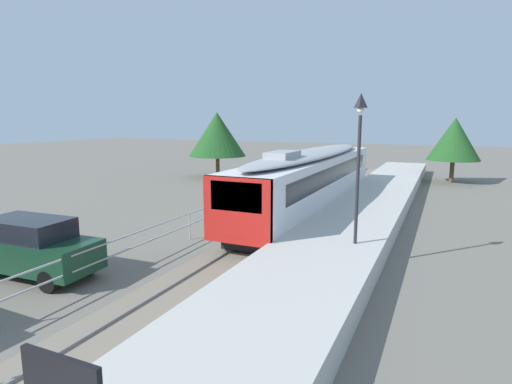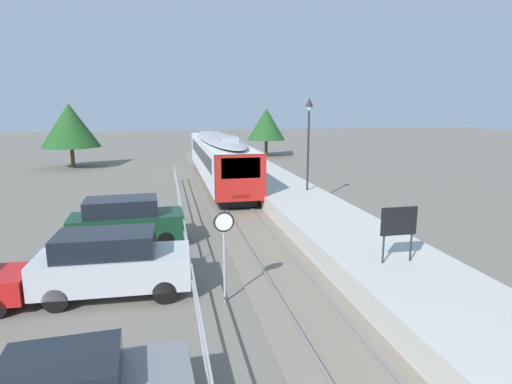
% 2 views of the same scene
% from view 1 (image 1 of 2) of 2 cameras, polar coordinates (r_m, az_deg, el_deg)
% --- Properties ---
extents(ground_plane, '(160.00, 160.00, 0.00)m').
position_cam_1_polar(ground_plane, '(19.93, -6.69, -5.79)').
color(ground_plane, '#6B665B').
extents(track_rails, '(3.20, 60.00, 0.14)m').
position_cam_1_polar(track_rails, '(18.60, 1.31, -6.76)').
color(track_rails, slate).
rests_on(track_rails, ground).
extents(commuter_train, '(2.82, 19.31, 3.74)m').
position_cam_1_polar(commuter_train, '(24.36, 7.57, 2.20)').
color(commuter_train, silver).
rests_on(commuter_train, track_rails).
extents(station_platform, '(3.90, 60.00, 0.90)m').
position_cam_1_polar(station_platform, '(17.51, 11.20, -6.59)').
color(station_platform, '#B7B5AD').
rests_on(station_platform, ground).
extents(platform_lamp_mid_platform, '(0.34, 0.34, 5.35)m').
position_cam_1_polar(platform_lamp_mid_platform, '(15.13, 13.91, 6.81)').
color(platform_lamp_mid_platform, '#232328').
rests_on(platform_lamp_mid_platform, station_platform).
extents(parked_suv_dark_green, '(4.68, 2.11, 2.04)m').
position_cam_1_polar(parked_suv_dark_green, '(16.30, -28.18, -6.60)').
color(parked_suv_dark_green, '#143823').
rests_on(parked_suv_dark_green, ground).
extents(tree_behind_carpark, '(4.32, 4.32, 5.53)m').
position_cam_1_polar(tree_behind_carpark, '(39.37, 25.43, 6.53)').
color(tree_behind_carpark, brown).
rests_on(tree_behind_carpark, ground).
extents(tree_behind_station_far, '(5.34, 5.34, 6.04)m').
position_cam_1_polar(tree_behind_station_far, '(39.46, -5.31, 7.83)').
color(tree_behind_station_far, brown).
rests_on(tree_behind_station_far, ground).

